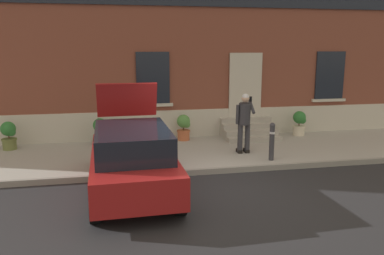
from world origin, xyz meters
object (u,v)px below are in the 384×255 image
object	(u,v)px
planter_terracotta	(184,127)
planter_olive	(9,135)
person_on_phone	(244,119)
planter_charcoal	(101,131)
planter_cream	(299,123)
bollard_near_person	(272,140)
bollard_far_left	(110,148)
hatchback_car_red	(132,158)

from	to	relation	value
planter_terracotta	planter_olive	bearing A→B (deg)	-178.02
person_on_phone	planter_charcoal	bearing A→B (deg)	156.38
person_on_phone	planter_cream	world-z (taller)	person_on_phone
bollard_near_person	bollard_far_left	bearing A→B (deg)	180.00
person_on_phone	planter_terracotta	world-z (taller)	person_on_phone
hatchback_car_red	bollard_far_left	world-z (taller)	hatchback_car_red
planter_olive	planter_charcoal	world-z (taller)	same
bollard_near_person	planter_olive	xyz separation A→B (m)	(-7.34, 2.61, -0.11)
person_on_phone	planter_olive	xyz separation A→B (m)	(-6.82, 1.78, -0.55)
hatchback_car_red	planter_terracotta	xyz separation A→B (m)	(1.88, 4.15, -0.19)
hatchback_car_red	bollard_near_person	xyz separation A→B (m)	(3.83, 1.35, -0.09)
planter_charcoal	planter_cream	bearing A→B (deg)	0.58
planter_terracotta	planter_cream	distance (m)	4.11
bollard_far_left	person_on_phone	xyz separation A→B (m)	(3.81, 0.83, 0.44)
bollard_near_person	planter_charcoal	size ratio (longest dim) A/B	1.22
planter_terracotta	person_on_phone	bearing A→B (deg)	-53.93
planter_charcoal	planter_terracotta	size ratio (longest dim) A/B	1.00
hatchback_car_red	planter_cream	xyz separation A→B (m)	(5.99, 4.06, -0.19)
bollard_near_person	person_on_phone	distance (m)	1.07
planter_charcoal	planter_cream	xyz separation A→B (m)	(6.80, 0.07, 0.00)
person_on_phone	planter_cream	bearing A→B (deg)	35.19
bollard_far_left	planter_olive	xyz separation A→B (m)	(-3.02, 2.61, -0.11)
planter_charcoal	planter_cream	world-z (taller)	same
planter_terracotta	bollard_far_left	bearing A→B (deg)	-130.36
bollard_far_left	planter_olive	world-z (taller)	bollard_far_left
planter_olive	planter_charcoal	distance (m)	2.70
planter_olive	planter_charcoal	size ratio (longest dim) A/B	1.00
bollard_far_left	planter_terracotta	distance (m)	3.67
bollard_near_person	person_on_phone	xyz separation A→B (m)	(-0.52, 0.83, 0.44)
person_on_phone	planter_terracotta	xyz separation A→B (m)	(-1.43, 1.96, -0.55)
bollard_far_left	person_on_phone	world-z (taller)	person_on_phone
bollard_far_left	planter_charcoal	size ratio (longest dim) A/B	1.22
planter_terracotta	bollard_near_person	bearing A→B (deg)	-55.14
person_on_phone	planter_terracotta	bearing A→B (deg)	126.14
person_on_phone	planter_olive	bearing A→B (deg)	165.47
planter_olive	planter_cream	bearing A→B (deg)	0.62
planter_olive	planter_cream	xyz separation A→B (m)	(9.50, 0.10, 0.00)
planter_cream	bollard_far_left	bearing A→B (deg)	-157.30
hatchback_car_red	person_on_phone	xyz separation A→B (m)	(3.31, 2.18, 0.35)
hatchback_car_red	planter_cream	world-z (taller)	hatchback_car_red
bollard_far_left	person_on_phone	bearing A→B (deg)	12.31
planter_cream	planter_olive	bearing A→B (deg)	-179.38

